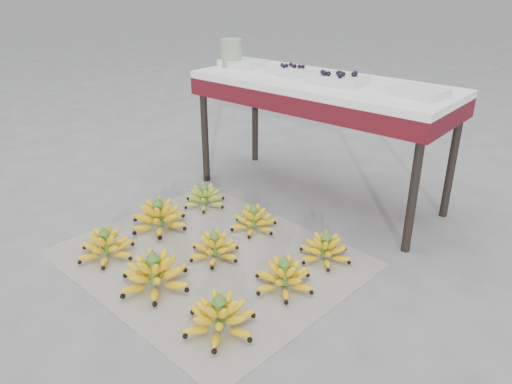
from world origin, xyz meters
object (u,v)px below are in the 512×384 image
Objects in this scene: tray_far_left at (243,63)px; bunch_front_center at (154,274)px; newspaper_mat at (210,258)px; bunch_front_right at (220,317)px; bunch_back_left at (205,198)px; tray_left at (289,71)px; vendor_table at (322,94)px; tray_right at (338,79)px; bunch_back_right at (325,250)px; bunch_mid_left at (159,217)px; bunch_front_left at (106,246)px; glass_jar at (231,53)px; bunch_back_center at (254,220)px; bunch_mid_center at (214,248)px; bunch_mid_right at (284,277)px; tray_far_right at (418,92)px.

bunch_front_center is at bearing -65.12° from tray_far_left.
bunch_front_right reaches higher than newspaper_mat.
tray_left is (0.19, 0.50, 0.64)m from bunch_back_left.
vendor_table is 5.08× the size of tray_right.
bunch_mid_left is at bearing -158.89° from bunch_back_right.
bunch_front_left is 0.83× the size of bunch_front_center.
glass_jar is at bearing -178.13° from tray_left.
glass_jar reaches higher than tray_right.
glass_jar is at bearing 114.47° from bunch_front_left.
vendor_table is 0.57m from tray_far_left.
bunch_back_center is 1.01m from tray_far_left.
tray_left is (-0.22, 0.85, 0.64)m from bunch_mid_center.
glass_jar is (-1.03, 0.82, 0.70)m from bunch_mid_right.
bunch_back_left is at bearing 174.35° from bunch_mid_right.
tray_far_left is 0.97× the size of tray_far_right.
bunch_front_right is (0.39, -0.02, -0.01)m from bunch_front_center.
bunch_back_left is at bearing -128.35° from vendor_table.
newspaper_mat is 0.89× the size of vendor_table.
newspaper_mat is 4.99× the size of tray_left.
tray_right reaches higher than bunch_back_right.
tray_far_right is at bearing 50.71° from bunch_mid_left.
newspaper_mat is 1.06m from vendor_table.
bunch_mid_left is at bearing -163.46° from bunch_mid_right.
bunch_mid_center is 1.09m from tray_left.
vendor_table is at bearing -1.04° from tray_far_left.
tray_left is at bearing 103.70° from newspaper_mat.
bunch_back_center is (-0.02, 0.34, 0.05)m from newspaper_mat.
bunch_mid_right is at bearing 4.25° from newspaper_mat.
bunch_front_right is 0.36m from bunch_mid_right.
bunch_back_right is 1.04m from tray_left.
bunch_front_left is 1.10× the size of tray_right.
bunch_back_center is (0.35, 0.63, -0.01)m from bunch_front_left.
bunch_front_left is at bearing -131.96° from bunch_mid_center.
tray_far_left reaches higher than bunch_mid_left.
bunch_front_right is 1.12× the size of tray_left.
tray_far_right is (0.90, 1.15, 0.64)m from bunch_front_left.
bunch_front_right is (0.75, -0.03, 0.00)m from bunch_front_left.
tray_far_right is (0.93, 0.49, 0.64)m from bunch_back_left.
bunch_front_center reaches higher than bunch_mid_right.
bunch_front_left is at bearing -102.88° from bunch_back_center.
bunch_back_left is 0.97× the size of tray_far_left.
tray_far_left is (-0.16, 0.52, 0.64)m from bunch_back_left.
tray_far_right is at bearing -1.66° from tray_far_left.
tray_left reaches higher than bunch_mid_left.
newspaper_mat is 4.50× the size of tray_right.
tray_left is (0.16, 1.16, 0.64)m from bunch_front_left.
tray_left reaches higher than tray_far_left.
bunch_mid_right is 1.30× the size of bunch_back_right.
tray_right is at bearing 82.27° from newspaper_mat.
bunch_mid_right is at bearing -19.35° from bunch_back_left.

